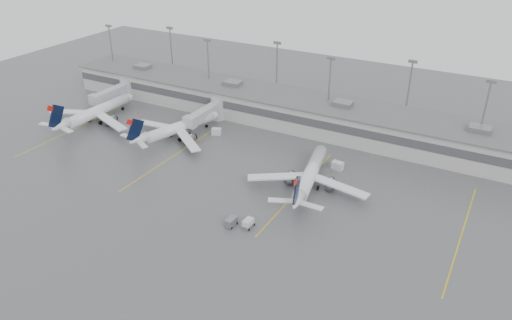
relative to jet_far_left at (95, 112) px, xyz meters
The scene contains 19 objects.
ground 59.05m from the jet_far_left, 31.19° to the right, with size 260.00×260.00×0.00m, color #525255.
terminal 57.42m from the jet_far_left, 28.56° to the left, with size 152.00×17.00×9.45m.
light_masts 61.02m from the jet_far_left, 33.37° to the left, with size 142.40×8.00×20.60m.
jet_bridge_left 16.02m from the jet_far_left, 108.45° to the left, with size 4.00×17.20×7.00m.
jet_bridge_right 33.57m from the jet_far_left, 26.90° to the left, with size 4.00×17.20×7.00m.
stand_markings 50.96m from the jet_far_left, ahead, with size 105.25×40.00×0.01m.
jet_far_left is the anchor object (origin of this frame).
jet_mid_left 27.43m from the jet_far_left, ahead, with size 25.86×29.44×9.83m.
jet_mid_right 69.61m from the jet_far_left, ahead, with size 27.37×30.96×10.10m.
baggage_tug 69.46m from the jet_far_left, 20.46° to the right, with size 1.93×2.86×1.79m.
baggage_cart 66.91m from the jet_far_left, 22.38° to the right, with size 1.69×2.81×1.76m.
gse_uld_a 10.29m from the jet_far_left, 116.42° to the left, with size 2.40×1.60×1.70m, color silver.
gse_uld_b 36.93m from the jet_far_left, 15.60° to the left, with size 2.55×1.70×1.81m, color silver.
gse_uld_c 72.49m from the jet_far_left, ahead, with size 2.71×1.81×1.92m, color silver.
gse_loader 27.67m from the jet_far_left, 25.59° to the left, with size 2.08×3.33×2.08m, color slate.
cone_a 13.09m from the jet_far_left, 62.23° to the left, with size 0.44×0.44×0.71m, color #E75F04.
cone_b 35.41m from the jet_far_left, ahead, with size 0.39×0.39×0.63m, color #E75F04.
cone_c 70.49m from the jet_far_left, ahead, with size 0.39×0.39×0.62m, color #E75F04.
cone_d 93.18m from the jet_far_left, ahead, with size 0.43×0.43×0.68m, color #E75F04.
Camera 1 is at (55.51, -64.88, 58.31)m, focal length 35.00 mm.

